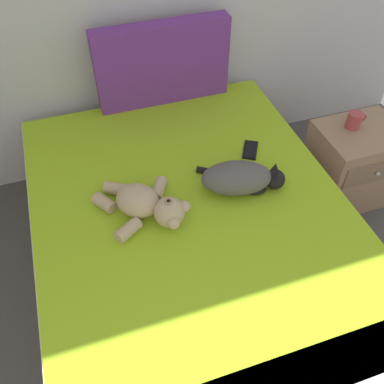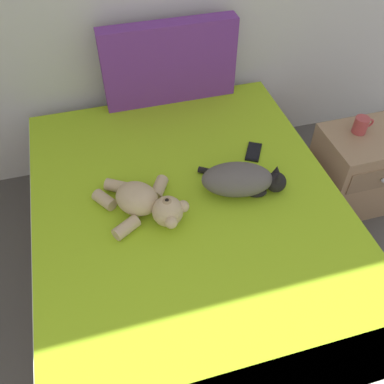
{
  "view_description": "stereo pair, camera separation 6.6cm",
  "coord_description": "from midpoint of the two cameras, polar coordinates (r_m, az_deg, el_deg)",
  "views": [
    {
      "loc": [
        1.14,
        1.37,
        2.01
      ],
      "look_at": [
        1.58,
        2.67,
        0.56
      ],
      "focal_mm": 39.29,
      "sensor_mm": 36.0,
      "label": 1
    },
    {
      "loc": [
        1.21,
        1.35,
        2.01
      ],
      "look_at": [
        1.58,
        2.67,
        0.56
      ],
      "focal_mm": 39.29,
      "sensor_mm": 36.0,
      "label": 2
    }
  ],
  "objects": [
    {
      "name": "cat",
      "position": [
        2.02,
        5.64,
        1.87
      ],
      "size": [
        0.42,
        0.32,
        0.15
      ],
      "color": "#59514C",
      "rests_on": "bed"
    },
    {
      "name": "bed",
      "position": [
        2.15,
        -0.35,
        -8.1
      ],
      "size": [
        1.52,
        2.07,
        0.53
      ],
      "color": "#9E7A56",
      "rests_on": "ground_plane"
    },
    {
      "name": "cell_phone",
      "position": [
        2.28,
        7.08,
        5.68
      ],
      "size": [
        0.14,
        0.16,
        0.01
      ],
      "color": "black",
      "rests_on": "bed"
    },
    {
      "name": "patterned_cushion",
      "position": [
        2.53,
        -4.79,
        16.94
      ],
      "size": [
        0.78,
        0.1,
        0.48
      ],
      "color": "#72338C",
      "rests_on": "bed"
    },
    {
      "name": "teddy_bear",
      "position": [
        1.92,
        -7.17,
        -1.73
      ],
      "size": [
        0.42,
        0.41,
        0.15
      ],
      "color": "tan",
      "rests_on": "bed"
    },
    {
      "name": "mug",
      "position": [
        2.56,
        20.5,
        9.12
      ],
      "size": [
        0.12,
        0.08,
        0.09
      ],
      "color": "#B23F3F",
      "rests_on": "nightstand"
    },
    {
      "name": "nightstand",
      "position": [
        2.74,
        20.16,
        3.49
      ],
      "size": [
        0.47,
        0.41,
        0.52
      ],
      "color": "#9E7A56",
      "rests_on": "ground_plane"
    }
  ]
}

